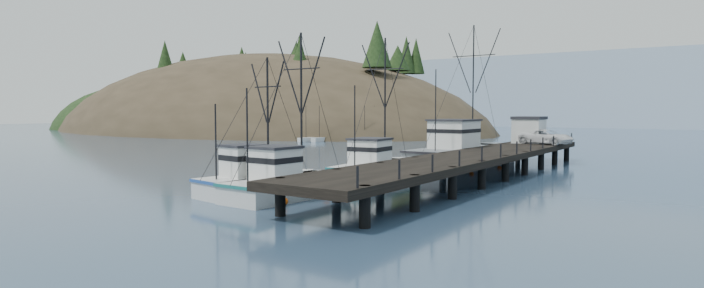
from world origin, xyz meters
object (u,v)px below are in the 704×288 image
(pier_shed, at_px, (529,130))
(pickup_truck, at_px, (546,137))
(pier, at_px, (473,158))
(motorboat, at_px, (362,149))
(trawler_far, at_px, (379,168))
(work_vessel, at_px, (465,153))
(trawler_near, at_px, (291,184))
(trawler_mid, at_px, (258,181))

(pier_shed, height_order, pickup_truck, pier_shed)
(pier, xyz_separation_m, motorboat, (-25.69, 23.49, -1.69))
(trawler_far, bearing_deg, work_vessel, 81.46)
(pickup_truck, relative_size, motorboat, 0.98)
(trawler_near, bearing_deg, pier_shed, 80.02)
(pier, xyz_separation_m, pier_shed, (-0.55, 16.94, 1.73))
(trawler_far, distance_m, pickup_truck, 21.12)
(trawler_near, height_order, motorboat, trawler_near)
(pier, distance_m, trawler_far, 7.52)
(trawler_far, bearing_deg, motorboat, 125.25)
(pier_shed, bearing_deg, pier, -88.14)
(pier, height_order, pier_shed, pier_shed)
(pier, distance_m, motorboat, 34.85)
(pickup_truck, bearing_deg, pier, -172.00)
(pier_shed, bearing_deg, pickup_truck, -27.67)
(pier_shed, height_order, motorboat, pier_shed)
(motorboat, bearing_deg, work_vessel, -45.69)
(trawler_near, xyz_separation_m, pier_shed, (5.61, 31.84, 2.60))
(trawler_mid, height_order, pier_shed, trawler_mid)
(trawler_far, height_order, pier_shed, trawler_far)
(trawler_far, bearing_deg, pickup_truck, 67.43)
(pier, relative_size, work_vessel, 2.54)
(trawler_mid, height_order, work_vessel, work_vessel)
(trawler_near, relative_size, work_vessel, 0.62)
(work_vessel, relative_size, motorboat, 3.19)
(trawler_mid, relative_size, pickup_truck, 1.73)
(trawler_near, height_order, trawler_far, trawler_far)
(trawler_near, relative_size, pier_shed, 3.35)
(trawler_far, xyz_separation_m, pier_shed, (6.02, 20.50, 2.60))
(trawler_near, bearing_deg, trawler_far, 92.11)
(pier, bearing_deg, trawler_near, -112.44)
(work_vessel, height_order, pier_shed, work_vessel)
(work_vessel, distance_m, pier_shed, 8.75)
(trawler_mid, height_order, pickup_truck, trawler_mid)
(trawler_near, bearing_deg, pickup_truck, 76.03)
(trawler_mid, bearing_deg, trawler_near, 5.29)
(trawler_mid, xyz_separation_m, pier_shed, (8.22, 32.08, 2.60))
(trawler_near, distance_m, pickup_truck, 31.76)
(trawler_mid, distance_m, pickup_truck, 32.72)
(pier_shed, bearing_deg, motorboat, 165.40)
(trawler_near, distance_m, trawler_mid, 2.62)
(trawler_near, height_order, pickup_truck, trawler_near)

